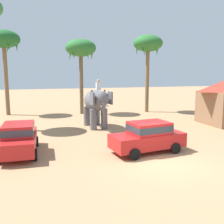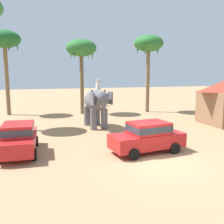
% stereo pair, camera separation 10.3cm
% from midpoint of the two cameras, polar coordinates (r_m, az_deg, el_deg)
% --- Properties ---
extents(ground_plane, '(120.00, 120.00, 0.00)m').
position_cam_midpoint_polar(ground_plane, '(12.95, 11.35, -11.07)').
color(ground_plane, tan).
extents(car_sedan_foreground, '(4.28, 2.25, 1.70)m').
position_cam_midpoint_polar(car_sedan_foreground, '(14.14, 8.25, -5.35)').
color(car_sedan_foreground, red).
rests_on(car_sedan_foreground, ground).
extents(car_parked_far_side, '(2.01, 4.17, 1.70)m').
position_cam_midpoint_polar(car_parked_far_side, '(14.55, -20.13, -5.40)').
color(car_parked_far_side, red).
rests_on(car_parked_far_side, ground).
extents(elephant_with_mahout, '(1.85, 3.94, 3.88)m').
position_cam_midpoint_polar(elephant_with_mahout, '(20.10, -3.46, 2.03)').
color(elephant_with_mahout, slate).
rests_on(elephant_with_mahout, ground).
extents(palm_tree_behind_elephant, '(3.20, 3.20, 8.44)m').
position_cam_midpoint_polar(palm_tree_behind_elephant, '(28.65, 8.36, 14.61)').
color(palm_tree_behind_elephant, brown).
rests_on(palm_tree_behind_elephant, ground).
extents(palm_tree_near_hut, '(3.20, 3.20, 8.64)m').
position_cam_midpoint_polar(palm_tree_near_hut, '(28.50, -23.02, 14.41)').
color(palm_tree_near_hut, brown).
rests_on(palm_tree_near_hut, ground).
extents(palm_tree_left_of_road, '(3.20, 3.20, 7.83)m').
position_cam_midpoint_polar(palm_tree_left_of_road, '(27.23, -6.85, 13.74)').
color(palm_tree_left_of_road, brown).
rests_on(palm_tree_left_of_road, ground).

